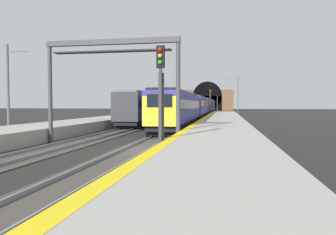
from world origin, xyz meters
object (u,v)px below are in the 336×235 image
at_px(railway_signal_mid, 210,101).
at_px(overhead_signal_gantry, 112,64).
at_px(train_adjacent_platform, 163,106).
at_px(railway_signal_near, 161,91).
at_px(train_main_approaching, 201,106).
at_px(catenary_mast_far, 8,90).
at_px(railway_signal_far, 217,102).
at_px(catenary_mast_near, 238,96).

xyz_separation_m(railway_signal_mid, overhead_signal_gantry, (-43.56, 4.38, 1.99)).
bearing_deg(train_adjacent_platform, railway_signal_near, -169.18).
bearing_deg(train_adjacent_platform, overhead_signal_gantry, -175.43).
distance_m(train_main_approaching, railway_signal_mid, 2.66).
relative_size(railway_signal_near, catenary_mast_far, 0.73).
distance_m(railway_signal_far, overhead_signal_gantry, 97.66).
distance_m(train_main_approaching, railway_signal_far, 52.46).
distance_m(railway_signal_mid, catenary_mast_far, 43.11).
height_order(train_adjacent_platform, railway_signal_far, railway_signal_far).
bearing_deg(railway_signal_mid, catenary_mast_near, 116.45).
bearing_deg(railway_signal_far, railway_signal_mid, 0.00).
height_order(railway_signal_near, catenary_mast_far, catenary_mast_far).
height_order(train_adjacent_platform, railway_signal_near, railway_signal_near).
xyz_separation_m(train_main_approaching, railway_signal_near, (-50.31, -1.87, 1.03)).
distance_m(train_main_approaching, catenary_mast_near, 7.70).
height_order(railway_signal_mid, catenary_mast_near, catenary_mast_near).
bearing_deg(railway_signal_mid, catenary_mast_far, -19.27).
xyz_separation_m(train_adjacent_platform, railway_signal_mid, (13.15, -6.90, 0.96)).
bearing_deg(train_main_approaching, railway_signal_far, 177.70).
relative_size(railway_signal_mid, catenary_mast_far, 0.76).
relative_size(train_main_approaching, train_adjacent_platform, 2.07).
xyz_separation_m(railway_signal_near, railway_signal_mid, (48.74, 0.00, 0.02)).
xyz_separation_m(train_adjacent_platform, catenary_mast_far, (-27.55, 7.33, 1.49)).
relative_size(train_main_approaching, railway_signal_far, 14.72).
bearing_deg(railway_signal_far, catenary_mast_near, 6.08).
xyz_separation_m(catenary_mast_near, catenary_mast_far, (-43.41, 19.69, -0.52)).
height_order(railway_signal_mid, catenary_mast_far, catenary_mast_far).
bearing_deg(railway_signal_near, railway_signal_far, -180.00).
distance_m(railway_signal_near, catenary_mast_near, 51.75).
bearing_deg(overhead_signal_gantry, catenary_mast_far, 73.80).
xyz_separation_m(train_adjacent_platform, overhead_signal_gantry, (-30.41, -2.52, 2.96)).
xyz_separation_m(overhead_signal_gantry, catenary_mast_far, (2.86, 9.84, -1.47)).
height_order(railway_signal_far, catenary_mast_near, catenary_mast_near).
height_order(train_adjacent_platform, overhead_signal_gantry, overhead_signal_gantry).
height_order(train_main_approaching, train_adjacent_platform, train_adjacent_platform).
distance_m(railway_signal_near, catenary_mast_far, 16.35).
height_order(railway_signal_near, overhead_signal_gantry, overhead_signal_gantry).
height_order(railway_signal_mid, railway_signal_far, railway_signal_far).
bearing_deg(railway_signal_mid, train_adjacent_platform, -27.69).
bearing_deg(catenary_mast_far, overhead_signal_gantry, -106.20).
distance_m(railway_signal_near, overhead_signal_gantry, 7.08).
distance_m(railway_signal_near, railway_signal_mid, 48.74).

